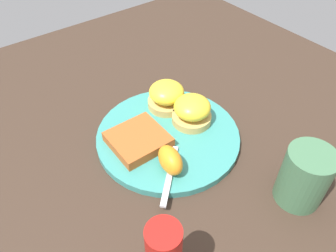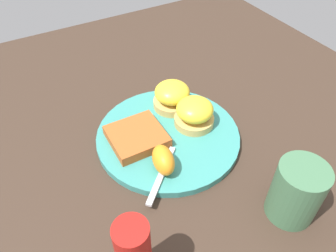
{
  "view_description": "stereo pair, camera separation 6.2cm",
  "coord_description": "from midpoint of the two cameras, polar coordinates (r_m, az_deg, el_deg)",
  "views": [
    {
      "loc": [
        -0.27,
        -0.35,
        0.46
      ],
      "look_at": [
        0.0,
        0.0,
        0.03
      ],
      "focal_mm": 35.0,
      "sensor_mm": 36.0,
      "label": 1
    },
    {
      "loc": [
        -0.22,
        -0.39,
        0.46
      ],
      "look_at": [
        0.0,
        0.0,
        0.03
      ],
      "focal_mm": 35.0,
      "sensor_mm": 36.0,
      "label": 2
    }
  ],
  "objects": [
    {
      "name": "ground_plane",
      "position": [
        0.64,
        2.75,
        -2.34
      ],
      "size": [
        1.1,
        1.1,
        0.0
      ],
      "primitive_type": "plane",
      "color": "#38281E"
    },
    {
      "name": "plate",
      "position": [
        0.63,
        2.78,
        -1.9
      ],
      "size": [
        0.28,
        0.28,
        0.01
      ],
      "primitive_type": "cylinder",
      "color": "teal",
      "rests_on": "ground_plane"
    },
    {
      "name": "sandwich_benedict_left",
      "position": [
        0.63,
        7.6,
        1.96
      ],
      "size": [
        0.08,
        0.08,
        0.06
      ],
      "color": "tan",
      "rests_on": "plate"
    },
    {
      "name": "sandwich_benedict_right",
      "position": [
        0.67,
        3.36,
        5.18
      ],
      "size": [
        0.08,
        0.08,
        0.06
      ],
      "color": "tan",
      "rests_on": "plate"
    },
    {
      "name": "hashbrown_patty",
      "position": [
        0.61,
        -2.59,
        -1.99
      ],
      "size": [
        0.1,
        0.1,
        0.02
      ],
      "primitive_type": "cube",
      "rotation": [
        0.0,
        0.0,
        -0.01
      ],
      "color": "#AB5323",
      "rests_on": "plate"
    },
    {
      "name": "orange_wedge",
      "position": [
        0.55,
        2.37,
        -6.09
      ],
      "size": [
        0.05,
        0.07,
        0.04
      ],
      "primitive_type": "ellipsoid",
      "rotation": [
        0.0,
        0.0,
        1.38
      ],
      "color": "orange",
      "rests_on": "plate"
    },
    {
      "name": "fork",
      "position": [
        0.61,
        4.02,
        -3.31
      ],
      "size": [
        0.19,
        0.18,
        0.0
      ],
      "color": "silver",
      "rests_on": "plate"
    },
    {
      "name": "cup",
      "position": [
        0.54,
        24.68,
        -10.49
      ],
      "size": [
        0.11,
        0.07,
        0.1
      ],
      "color": "#42704C",
      "rests_on": "ground_plane"
    }
  ]
}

